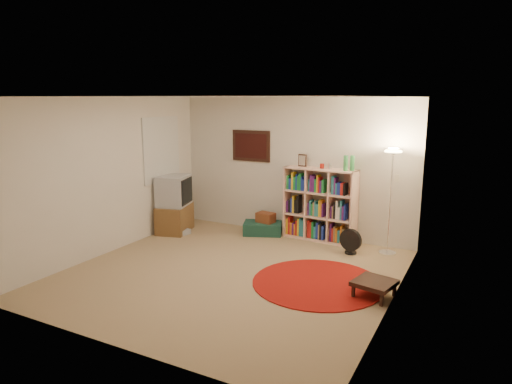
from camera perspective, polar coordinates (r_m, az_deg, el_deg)
room at (r=6.42m, az=-3.49°, el=0.65°), size 4.54×4.54×2.54m
bookshelf at (r=8.13m, az=7.89°, el=-1.66°), size 1.31×0.47×1.55m
floor_lamp at (r=7.45m, az=16.69°, el=3.09°), size 0.39×0.39×1.73m
floor_fan at (r=7.57m, az=11.74°, el=-6.06°), size 0.37×0.23×0.42m
tv_stand at (r=8.69m, az=-10.16°, el=-1.60°), size 0.69×0.85×1.07m
dvd_box at (r=8.64m, az=-9.30°, el=-4.88°), size 0.32×0.29×0.09m
suitcase at (r=8.50m, az=0.85°, el=-4.53°), size 0.81×0.67×0.22m
wicker_basket at (r=8.45m, az=1.22°, el=-3.21°), size 0.35×0.27×0.18m
paper_towel at (r=8.44m, az=5.70°, el=-4.56°), size 0.13×0.13×0.27m
red_rug at (r=6.41m, az=7.72°, el=-11.16°), size 1.79×1.79×0.02m
side_table at (r=6.07m, az=14.59°, el=-11.00°), size 0.57×0.57×0.22m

